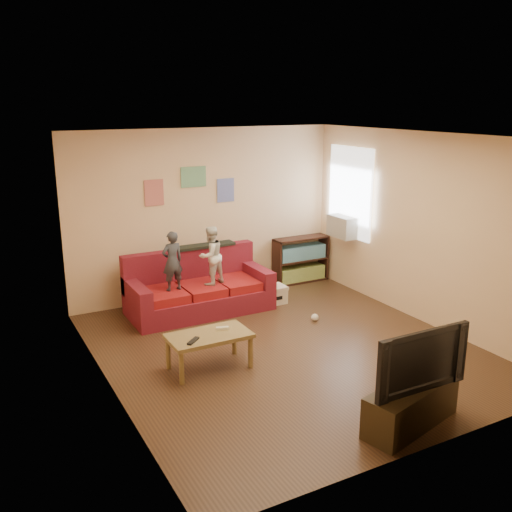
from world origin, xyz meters
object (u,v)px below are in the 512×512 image
child_a (172,261)px  tv_stand (411,406)px  television (415,357)px  file_box (273,295)px  coffee_table (209,339)px  sofa (198,290)px  child_b (211,256)px  bookshelf (301,262)px

child_a → tv_stand: child_a is taller
television → file_box: bearing=81.7°
child_a → coffee_table: child_a is taller
sofa → child_a: size_ratio=2.44×
sofa → child_b: (0.15, -0.17, 0.57)m
file_box → television: television is taller
child_a → child_b: (0.60, 0.00, 0.00)m
sofa → child_b: size_ratio=2.42×
sofa → bookshelf: bearing=12.3°
bookshelf → tv_stand: (-1.55, -4.43, -0.15)m
coffee_table → television: bearing=-59.3°
tv_stand → television: 0.52m
child_b → sofa: bearing=-69.5°
tv_stand → bookshelf: bearing=56.8°
bookshelf → file_box: bookshelf is taller
bookshelf → tv_stand: bookshelf is taller
sofa → tv_stand: size_ratio=1.89×
sofa → bookshelf: 2.20m
bookshelf → tv_stand: size_ratio=0.89×
child_a → tv_stand: (1.05, -3.79, -0.67)m
child_b → television: child_b is taller
child_a → bookshelf: child_a is taller
sofa → tv_stand: sofa is taller
sofa → tv_stand: (0.60, -3.96, -0.10)m
sofa → bookshelf: size_ratio=2.13×
child_a → bookshelf: bearing=-172.5°
coffee_table → bookshelf: size_ratio=0.97×
sofa → file_box: size_ratio=5.24×
child_b → file_box: (1.01, -0.11, -0.74)m
sofa → file_box: (1.15, -0.28, -0.17)m
coffee_table → tv_stand: bearing=-59.3°
bookshelf → television: size_ratio=0.93×
bookshelf → child_a: bearing=-166.1°
bookshelf → television: (-1.55, -4.43, 0.38)m
child_a → television: bearing=99.2°
child_a → sofa: bearing=-165.4°
file_box → tv_stand: tv_stand is taller
coffee_table → television: (1.24, -2.08, 0.36)m
child_b → bookshelf: (2.00, 0.64, -0.53)m
child_a → television: size_ratio=0.81×
sofa → child_a: (-0.45, -0.17, 0.57)m
tv_stand → child_b: bearing=82.9°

